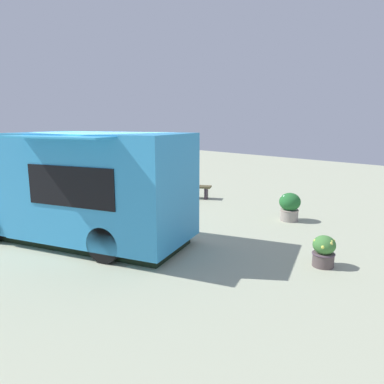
% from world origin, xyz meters
% --- Properties ---
extents(ground_plane, '(40.00, 40.00, 0.00)m').
position_xyz_m(ground_plane, '(0.00, 0.00, 0.00)').
color(ground_plane, '#A9AE91').
extents(food_truck, '(5.69, 4.10, 2.47)m').
position_xyz_m(food_truck, '(-0.14, -0.60, 1.19)').
color(food_truck, '#3393CD').
rests_on(food_truck, ground_plane).
extents(planter_flowering_near, '(0.43, 0.43, 0.60)m').
position_xyz_m(planter_flowering_near, '(4.37, 2.20, 0.31)').
color(planter_flowering_near, '#554746').
rests_on(planter_flowering_near, ground_plane).
extents(planter_flowering_far, '(0.58, 0.58, 0.78)m').
position_xyz_m(planter_flowering_far, '(2.07, 4.49, 0.42)').
color(planter_flowering_far, gray).
rests_on(planter_flowering_far, ground_plane).
extents(plaza_bench, '(1.54, 1.26, 0.46)m').
position_xyz_m(plaza_bench, '(-2.06, 4.36, 0.35)').
color(plaza_bench, '#4C432A').
rests_on(plaza_bench, ground_plane).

